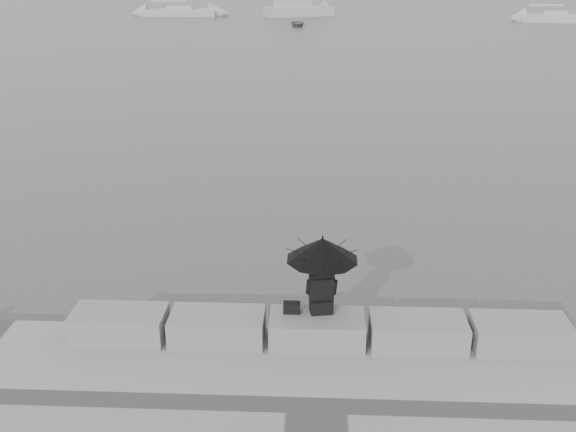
{
  "coord_description": "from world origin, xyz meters",
  "views": [
    {
      "loc": [
        -0.07,
        -9.82,
        6.61
      ],
      "look_at": [
        -0.65,
        3.0,
        1.42
      ],
      "focal_mm": 40.0,
      "sensor_mm": 36.0,
      "label": 1
    }
  ],
  "objects_px": {
    "seated_person": "(322,257)",
    "sailboat_right": "(554,17)",
    "sailboat_left": "(180,12)",
    "dinghy": "(297,24)",
    "motor_cruiser": "(299,8)"
  },
  "relations": [
    {
      "from": "sailboat_right",
      "to": "dinghy",
      "type": "bearing_deg",
      "value": -158.91
    },
    {
      "from": "sailboat_left",
      "to": "motor_cruiser",
      "type": "distance_m",
      "value": 14.44
    },
    {
      "from": "sailboat_left",
      "to": "sailboat_right",
      "type": "xyz_separation_m",
      "value": [
        42.62,
        -5.75,
        0.02
      ]
    },
    {
      "from": "sailboat_left",
      "to": "dinghy",
      "type": "relative_size",
      "value": 4.31
    },
    {
      "from": "seated_person",
      "to": "motor_cruiser",
      "type": "distance_m",
      "value": 71.49
    },
    {
      "from": "seated_person",
      "to": "sailboat_left",
      "type": "xyz_separation_m",
      "value": [
        -16.84,
        70.72,
        -1.5
      ]
    },
    {
      "from": "sailboat_left",
      "to": "seated_person",
      "type": "bearing_deg",
      "value": -78.98
    },
    {
      "from": "seated_person",
      "to": "sailboat_right",
      "type": "bearing_deg",
      "value": 58.02
    },
    {
      "from": "sailboat_right",
      "to": "motor_cruiser",
      "type": "relative_size",
      "value": 1.49
    },
    {
      "from": "seated_person",
      "to": "sailboat_right",
      "type": "relative_size",
      "value": 0.11
    },
    {
      "from": "sailboat_left",
      "to": "dinghy",
      "type": "distance_m",
      "value": 18.53
    },
    {
      "from": "sailboat_right",
      "to": "dinghy",
      "type": "relative_size",
      "value": 4.31
    },
    {
      "from": "sailboat_left",
      "to": "sailboat_right",
      "type": "bearing_deg",
      "value": -10.06
    },
    {
      "from": "seated_person",
      "to": "sailboat_right",
      "type": "height_order",
      "value": "sailboat_right"
    },
    {
      "from": "motor_cruiser",
      "to": "dinghy",
      "type": "bearing_deg",
      "value": -110.98
    }
  ]
}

